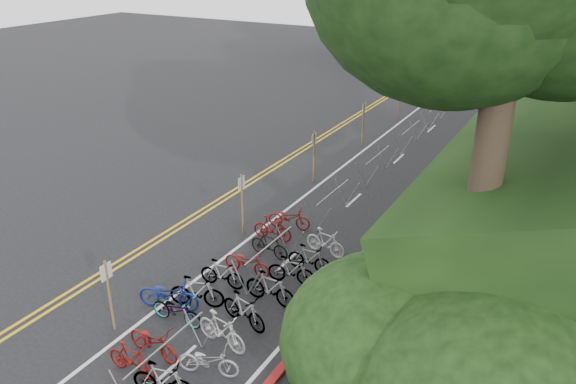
# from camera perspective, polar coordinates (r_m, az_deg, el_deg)

# --- Properties ---
(ground) EXTENTS (120.00, 120.00, 0.00)m
(ground) POSITION_cam_1_polar(r_m,az_deg,el_deg) (18.99, -14.59, -9.95)
(ground) COLOR black
(ground) RESTS_ON ground
(road_markings) EXTENTS (7.47, 80.00, 0.01)m
(road_markings) POSITION_cam_1_polar(r_m,az_deg,el_deg) (25.87, 1.74, 0.36)
(road_markings) COLOR gold
(road_markings) RESTS_ON ground
(red_curb) EXTENTS (0.25, 28.00, 0.10)m
(red_curb) POSITION_cam_1_polar(r_m,az_deg,el_deg) (25.83, 13.74, -0.29)
(red_curb) COLOR maroon
(red_curb) RESTS_ON ground
(bike_rack_front) EXTENTS (1.13, 2.97, 1.14)m
(bike_rack_front) POSITION_cam_1_polar(r_m,az_deg,el_deg) (15.13, -12.23, -15.65)
(bike_rack_front) COLOR #979AA1
(bike_rack_front) RESTS_ON ground
(bike_racks_rest) EXTENTS (1.14, 23.00, 1.17)m
(bike_racks_rest) POSITION_cam_1_polar(r_m,az_deg,el_deg) (27.15, 9.07, 3.16)
(bike_racks_rest) COLOR #979AA1
(bike_racks_rest) RESTS_ON ground
(signpost_near) EXTENTS (0.08, 0.40, 2.31)m
(signpost_near) POSITION_cam_1_polar(r_m,az_deg,el_deg) (16.92, -17.72, -9.54)
(signpost_near) COLOR brown
(signpost_near) RESTS_ON ground
(signposts_rest) EXTENTS (0.08, 18.40, 2.50)m
(signposts_rest) POSITION_cam_1_polar(r_m,az_deg,el_deg) (28.68, 5.37, 5.71)
(signposts_rest) COLOR brown
(signposts_rest) RESTS_ON ground
(bike_front) EXTENTS (1.21, 2.07, 1.03)m
(bike_front) POSITION_cam_1_polar(r_m,az_deg,el_deg) (17.84, -12.04, -10.10)
(bike_front) COLOR navy
(bike_front) RESTS_ON ground
(bike_valet) EXTENTS (3.19, 11.21, 1.09)m
(bike_valet) POSITION_cam_1_polar(r_m,az_deg,el_deg) (17.87, -4.99, -9.62)
(bike_valet) COLOR maroon
(bike_valet) RESTS_ON ground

